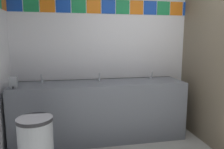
% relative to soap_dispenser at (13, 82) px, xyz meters
% --- Properties ---
extents(wall_back, '(4.40, 0.09, 2.85)m').
position_rel_soap_dispenser_xyz_m(wall_back, '(2.04, 0.54, 0.47)').
color(wall_back, silver).
rests_on(wall_back, ground_plane).
extents(vanity_counter, '(2.54, 0.62, 0.88)m').
position_rel_soap_dispenser_xyz_m(vanity_counter, '(1.17, 0.19, -0.51)').
color(vanity_counter, slate).
rests_on(vanity_counter, ground_plane).
extents(faucet_left, '(0.04, 0.10, 0.14)m').
position_rel_soap_dispenser_xyz_m(faucet_left, '(0.32, 0.28, -0.03)').
color(faucet_left, silver).
rests_on(faucet_left, vanity_counter).
extents(faucet_center, '(0.04, 0.10, 0.14)m').
position_rel_soap_dispenser_xyz_m(faucet_center, '(1.17, 0.28, -0.03)').
color(faucet_center, silver).
rests_on(faucet_center, vanity_counter).
extents(faucet_right, '(0.04, 0.10, 0.14)m').
position_rel_soap_dispenser_xyz_m(faucet_right, '(2.01, 0.28, -0.03)').
color(faucet_right, silver).
rests_on(faucet_right, vanity_counter).
extents(soap_dispenser, '(0.09, 0.09, 0.16)m').
position_rel_soap_dispenser_xyz_m(soap_dispenser, '(0.00, 0.00, 0.00)').
color(soap_dispenser, gray).
rests_on(soap_dispenser, vanity_counter).
extents(trash_bin, '(0.38, 0.38, 0.69)m').
position_rel_soap_dispenser_xyz_m(trash_bin, '(0.35, -0.65, -0.62)').
color(trash_bin, '#999EA3').
rests_on(trash_bin, ground_plane).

